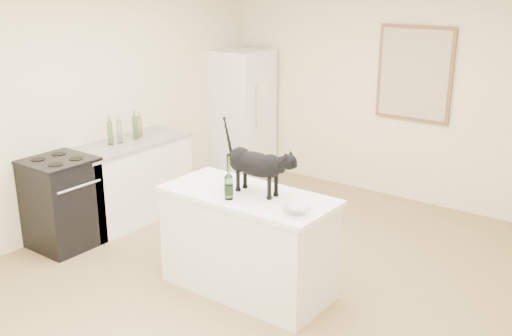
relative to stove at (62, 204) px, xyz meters
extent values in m
plane|color=#997E51|center=(1.95, 0.60, -0.45)|extent=(5.50, 5.50, 0.00)
plane|color=beige|center=(1.95, 3.35, 0.85)|extent=(4.50, 0.00, 4.50)
plane|color=beige|center=(-0.30, 0.60, 0.85)|extent=(0.00, 5.50, 5.50)
cube|color=white|center=(2.05, 0.40, -0.02)|extent=(1.44, 0.67, 0.86)
cube|color=white|center=(2.05, 0.40, 0.43)|extent=(1.50, 0.70, 0.04)
cube|color=white|center=(0.00, 0.90, -0.02)|extent=(0.60, 1.40, 0.86)
cube|color=gray|center=(0.00, 0.90, 0.43)|extent=(0.62, 1.44, 0.04)
cube|color=black|center=(0.00, 0.00, 0.00)|extent=(0.60, 0.60, 0.90)
cube|color=white|center=(0.00, 2.95, 0.40)|extent=(0.68, 0.68, 1.70)
cube|color=brown|center=(2.25, 3.32, 1.10)|extent=(0.90, 0.03, 1.10)
cube|color=beige|center=(2.25, 3.30, 1.10)|extent=(0.82, 0.00, 1.02)
cylinder|color=#235220|center=(2.01, 0.20, 0.62)|extent=(0.08, 0.08, 0.34)
imported|color=white|center=(2.63, 0.26, 0.48)|extent=(0.28, 0.28, 0.05)
cube|color=white|center=(0.34, 2.95, 0.77)|extent=(0.01, 0.16, 0.20)
cylinder|color=#16441D|center=(0.01, 1.02, 0.58)|extent=(0.06, 0.06, 0.27)
cylinder|color=gray|center=(-0.02, 0.82, 0.58)|extent=(0.06, 0.06, 0.25)
cylinder|color=brown|center=(-0.03, 1.12, 0.57)|extent=(0.06, 0.06, 0.23)
cylinder|color=#305A1F|center=(-0.05, 0.71, 0.58)|extent=(0.06, 0.06, 0.25)
camera|label=1|loc=(4.91, -3.31, 2.19)|focal=41.86mm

